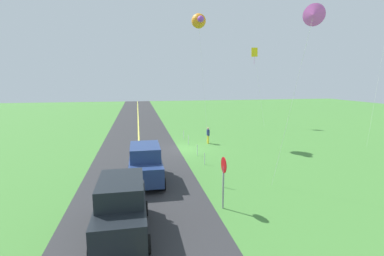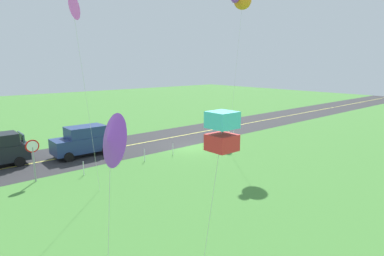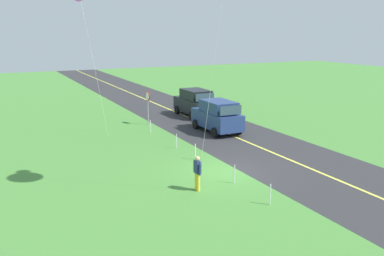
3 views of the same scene
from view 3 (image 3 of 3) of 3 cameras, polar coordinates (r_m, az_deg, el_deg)
The scene contains 12 objects.
ground_plane at distance 21.75m, azimuth 5.07°, elevation -5.95°, with size 120.00×120.00×0.10m, color #478438.
asphalt_road at distance 23.95m, azimuth 13.32°, elevation -4.32°, with size 120.00×7.00×0.00m, color #2D2D30.
road_centre_stripe at distance 23.95m, azimuth 13.33°, elevation -4.31°, with size 120.00×0.16×0.00m, color #E5E04C.
car_suv_foreground at distance 29.70m, azimuth 3.43°, elevation 1.66°, with size 4.40×2.12×2.24m.
car_parked_east_near at distance 35.24m, azimuth 0.38°, elevation 3.50°, with size 4.40×2.12×2.24m.
stop_sign at distance 32.06m, azimuth -6.00°, elevation 3.64°, with size 0.76×0.08×2.56m.
person_adult_near at distance 18.87m, azimuth 0.73°, elevation -5.96°, with size 0.58×0.22×1.60m.
fence_post_0 at distance 17.79m, azimuth 10.52°, elevation -8.82°, with size 0.05×0.05×0.90m, color silver.
fence_post_1 at distance 19.94m, azimuth 5.76°, elevation -6.22°, with size 0.05×0.05×0.90m, color silver.
fence_post_2 at distance 23.37m, azimuth 0.44°, elevation -3.25°, with size 0.05×0.05×0.90m, color silver.
fence_post_3 at distance 25.59m, azimuth -2.11°, elevation -1.80°, with size 0.05×0.05×0.90m, color silver.
fence_post_4 at distance 29.64m, azimuth -5.64°, elevation 0.21°, with size 0.05×0.05×0.90m, color silver.
Camera 3 is at (-17.56, 10.70, 7.02)m, focal length 39.48 mm.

